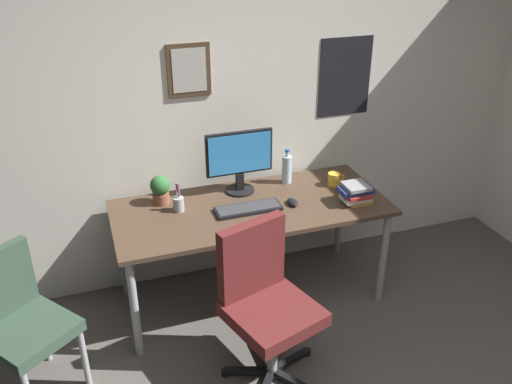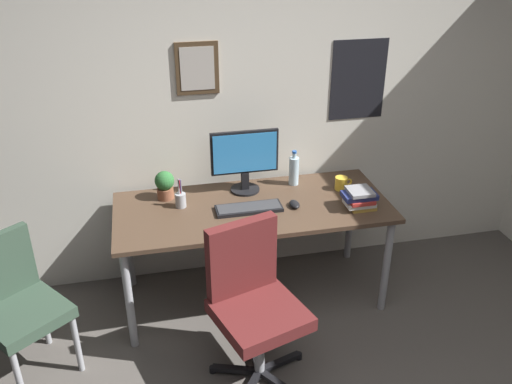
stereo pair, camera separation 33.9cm
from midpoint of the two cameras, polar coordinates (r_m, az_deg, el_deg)
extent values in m
cube|color=silver|center=(3.78, 3.16, 9.65)|extent=(4.40, 0.08, 2.60)
cube|color=#4C3823|center=(3.58, -3.46, 12.83)|extent=(0.28, 0.02, 0.34)
cube|color=beige|center=(3.57, -3.43, 12.79)|extent=(0.22, 0.00, 0.28)
cube|color=black|center=(3.95, 13.20, 11.37)|extent=(0.40, 0.01, 0.56)
cube|color=#4C3828|center=(3.55, 2.38, -1.72)|extent=(1.80, 0.77, 0.03)
cylinder|color=#9EA0A5|center=(3.39, -10.40, -11.24)|extent=(0.05, 0.05, 0.70)
cylinder|color=#9EA0A5|center=(3.77, 16.09, -7.56)|extent=(0.05, 0.05, 0.70)
cylinder|color=#9EA0A5|center=(3.93, -10.92, -5.40)|extent=(0.05, 0.05, 0.70)
cylinder|color=#9EA0A5|center=(4.26, 12.15, -2.76)|extent=(0.05, 0.05, 0.70)
cube|color=#591E1E|center=(3.07, 3.63, -12.87)|extent=(0.58, 0.58, 0.08)
cube|color=#591E1E|center=(3.05, 1.70, -6.97)|extent=(0.42, 0.19, 0.45)
cylinder|color=#9EA0A5|center=(3.24, 3.50, -16.26)|extent=(0.08, 0.08, 0.42)
cube|color=black|center=(3.42, 5.47, -17.54)|extent=(0.28, 0.12, 0.03)
cylinder|color=black|center=(3.49, 7.42, -16.84)|extent=(0.05, 0.05, 0.04)
cube|color=black|center=(3.46, 2.78, -16.81)|extent=(0.04, 0.28, 0.03)
cylinder|color=black|center=(3.57, 2.19, -15.47)|extent=(0.05, 0.05, 0.04)
cube|color=black|center=(3.37, 0.90, -18.28)|extent=(0.28, 0.13, 0.03)
cylinder|color=black|center=(3.39, -1.58, -18.28)|extent=(0.05, 0.05, 0.04)
cube|color=black|center=(3.31, 5.41, -19.54)|extent=(0.20, 0.25, 0.03)
cube|color=#334738|center=(3.30, -20.50, -12.06)|extent=(0.59, 0.59, 0.07)
cylinder|color=#9EA0A5|center=(3.27, -20.86, -18.10)|extent=(0.05, 0.05, 0.41)
cylinder|color=#9EA0A5|center=(3.39, -15.54, -15.23)|extent=(0.05, 0.05, 0.41)
cylinder|color=#9EA0A5|center=(3.64, -18.95, -12.47)|extent=(0.05, 0.05, 0.41)
cylinder|color=black|center=(3.74, 1.44, 0.22)|extent=(0.20, 0.20, 0.01)
cube|color=black|center=(3.71, 1.45, 1.15)|extent=(0.05, 0.04, 0.12)
cube|color=black|center=(3.62, 1.47, 4.16)|extent=(0.46, 0.02, 0.30)
cube|color=#338CD8|center=(3.61, 1.54, 4.05)|extent=(0.43, 0.00, 0.27)
cube|color=black|center=(3.49, 2.03, -1.82)|extent=(0.43, 0.15, 0.02)
cube|color=#38383A|center=(3.48, 2.03, -1.63)|extent=(0.41, 0.13, 0.00)
ellipsoid|color=black|center=(3.55, 6.81, -1.35)|extent=(0.06, 0.11, 0.04)
cylinder|color=silver|center=(3.81, 6.55, 2.14)|extent=(0.07, 0.07, 0.20)
cylinder|color=silver|center=(3.76, 6.65, 3.80)|extent=(0.03, 0.03, 0.04)
cylinder|color=#2659B2|center=(3.75, 6.67, 4.15)|extent=(0.03, 0.03, 0.01)
cylinder|color=yellow|center=(3.81, 11.47, 0.84)|extent=(0.08, 0.08, 0.09)
torus|color=yellow|center=(3.83, 12.23, 0.98)|extent=(0.05, 0.01, 0.05)
cylinder|color=brown|center=(3.65, -6.90, -0.18)|extent=(0.11, 0.11, 0.07)
sphere|color=#2D6B33|center=(3.60, -6.98, 1.12)|extent=(0.13, 0.13, 0.13)
ellipsoid|color=#287A38|center=(3.62, -7.50, 1.48)|extent=(0.07, 0.08, 0.02)
ellipsoid|color=#287A38|center=(3.63, -6.54, 1.36)|extent=(0.07, 0.08, 0.02)
ellipsoid|color=#287A38|center=(3.57, -7.36, 1.18)|extent=(0.08, 0.07, 0.02)
cylinder|color=#9EA0A5|center=(3.52, -5.23, -0.94)|extent=(0.07, 0.07, 0.09)
cylinder|color=#263FBF|center=(3.50, -5.23, 0.27)|extent=(0.01, 0.01, 0.13)
cylinder|color=red|center=(3.49, -5.28, 0.21)|extent=(0.01, 0.01, 0.13)
cylinder|color=black|center=(3.49, -5.36, 0.20)|extent=(0.01, 0.01, 0.13)
cylinder|color=#9EA0A5|center=(3.49, -5.12, 0.27)|extent=(0.01, 0.03, 0.14)
cylinder|color=#9EA0A5|center=(3.48, -5.38, 0.24)|extent=(0.01, 0.02, 0.14)
cube|color=gold|center=(3.62, 13.67, -1.47)|extent=(0.16, 0.14, 0.03)
cube|color=silver|center=(3.59, 13.50, -1.21)|extent=(0.19, 0.13, 0.02)
cube|color=#B22D28|center=(3.59, 13.58, -0.83)|extent=(0.16, 0.15, 0.02)
cube|color=navy|center=(3.57, 13.52, -0.41)|extent=(0.22, 0.13, 0.03)
cube|color=gray|center=(3.56, 13.58, 0.00)|extent=(0.15, 0.16, 0.02)
camera|label=1|loc=(0.17, -87.14, 1.47)|focal=38.02mm
camera|label=2|loc=(0.17, 92.86, -1.47)|focal=38.02mm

